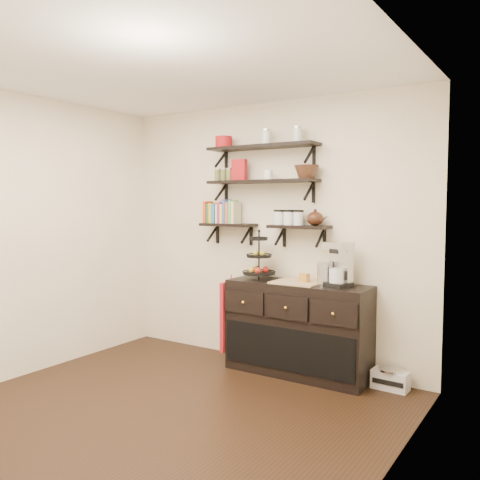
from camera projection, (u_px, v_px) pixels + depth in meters
The scene contains 23 objects.
floor at pixel (155, 418), 3.94m from camera, with size 3.50×3.50×0.00m, color black.
ceiling at pixel (151, 63), 3.74m from camera, with size 3.50×3.50×0.02m, color white.
back_wall at pixel (268, 233), 5.30m from camera, with size 3.50×0.02×2.70m, color white.
left_wall at pixel (15, 237), 4.79m from camera, with size 0.02×3.50×2.70m, color white.
right_wall at pixel (382, 259), 2.89m from camera, with size 0.02×3.50×2.70m, color white.
shelf_top at pixel (262, 147), 5.13m from camera, with size 1.20×0.27×0.23m.
shelf_mid at pixel (262, 182), 5.15m from camera, with size 1.20×0.27×0.23m.
shelf_low_left at pixel (229, 225), 5.43m from camera, with size 0.60×0.25×0.23m.
shelf_low_right at pixel (299, 227), 4.97m from camera, with size 0.60×0.25×0.23m.
cookbooks at pixel (223, 212), 5.45m from camera, with size 0.40×0.15×0.26m.
glass_canisters at pixel (288, 218), 5.03m from camera, with size 0.32×0.10×0.13m.
sideboard at pixel (298, 328), 4.92m from camera, with size 1.40×0.50×0.92m.
fruit_stand at pixel (259, 263), 5.11m from camera, with size 0.33×0.33×0.48m.
candle at pixel (304, 278), 4.85m from camera, with size 0.08×0.08×0.08m, color #AC7127.
coffee_maker at pixel (339, 265), 4.68m from camera, with size 0.27×0.27×0.41m.
thermal_carafe at pixel (323, 274), 4.72m from camera, with size 0.11×0.11×0.22m, color silver.
apron at pixel (230, 316), 5.23m from camera, with size 0.04×0.31×0.71m, color #AE1812.
radio at pixel (390, 379), 4.54m from camera, with size 0.33×0.22×0.19m.
recipe_box at pixel (239, 170), 5.29m from camera, with size 0.16×0.06×0.22m, color #A01217.
walnut_bowl at pixel (307, 172), 4.87m from camera, with size 0.24×0.24×0.13m, color black, non-canonical shape.
ramekins at pixel (268, 175), 5.10m from camera, with size 0.09×0.09×0.10m, color white.
teapot at pixel (315, 217), 4.87m from camera, with size 0.21×0.16×0.16m, color #361C10, non-canonical shape.
red_pot at pixel (224, 142), 5.37m from camera, with size 0.18×0.18×0.12m, color #A01217.
Camera 1 is at (2.63, -2.85, 1.67)m, focal length 38.00 mm.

